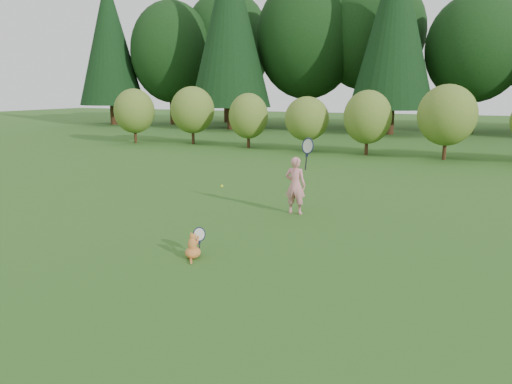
% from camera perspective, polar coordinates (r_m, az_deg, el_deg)
% --- Properties ---
extents(ground, '(100.00, 100.00, 0.00)m').
position_cam_1_polar(ground, '(9.24, -3.15, -5.07)').
color(ground, '#274C15').
rests_on(ground, ground).
extents(shrub_row, '(28.00, 3.00, 2.80)m').
position_cam_1_polar(shrub_row, '(21.30, 13.00, 7.97)').
color(shrub_row, '#536C21').
rests_on(shrub_row, ground).
extents(woodland_backdrop, '(48.00, 10.00, 15.00)m').
position_cam_1_polar(woodland_backdrop, '(31.51, 17.26, 19.99)').
color(woodland_backdrop, black).
rests_on(woodland_backdrop, ground).
extents(child, '(0.70, 0.41, 1.87)m').
position_cam_1_polar(child, '(10.78, 4.57, 0.91)').
color(child, pink).
rests_on(child, ground).
extents(cat, '(0.33, 0.63, 0.56)m').
position_cam_1_polar(cat, '(8.09, -7.21, -5.99)').
color(cat, '#BA5223').
rests_on(cat, ground).
extents(tennis_ball, '(0.06, 0.06, 0.06)m').
position_cam_1_polar(tennis_ball, '(10.01, -3.93, 0.68)').
color(tennis_ball, '#B9D919').
rests_on(tennis_ball, ground).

